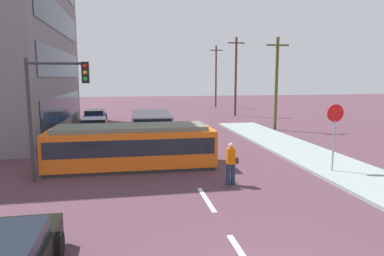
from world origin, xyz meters
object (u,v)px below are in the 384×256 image
(city_bus, at_px, (151,124))
(utility_pole_mid, at_px, (276,82))
(parked_sedan_far, at_px, (94,126))
(utility_pole_far, at_px, (236,75))
(streetcar_tram, at_px, (132,146))
(utility_pole_distant, at_px, (216,75))
(parked_sedan_mid, at_px, (80,141))
(traffic_light_mast, at_px, (54,97))
(parked_sedan_furthest, at_px, (95,116))
(pedestrian_crossing, at_px, (231,161))
(stop_sign, at_px, (335,124))

(city_bus, height_order, utility_pole_mid, utility_pole_mid)
(parked_sedan_far, distance_m, utility_pole_mid, 14.22)
(parked_sedan_far, relative_size, utility_pole_far, 0.50)
(streetcar_tram, relative_size, utility_pole_distant, 0.91)
(parked_sedan_mid, xyz_separation_m, parked_sedan_far, (0.24, 6.14, 0.00))
(streetcar_tram, bearing_deg, traffic_light_mast, -152.23)
(city_bus, xyz_separation_m, utility_pole_distant, (10.41, 23.24, 3.32))
(parked_sedan_furthest, distance_m, utility_pole_mid, 16.38)
(pedestrian_crossing, relative_size, parked_sedan_furthest, 0.41)
(parked_sedan_far, bearing_deg, city_bus, -35.39)
(parked_sedan_furthest, bearing_deg, utility_pole_mid, -26.59)
(parked_sedan_far, height_order, parked_sedan_furthest, same)
(city_bus, bearing_deg, streetcar_tram, -100.73)
(parked_sedan_far, bearing_deg, utility_pole_mid, -2.37)
(city_bus, distance_m, pedestrian_crossing, 10.93)
(utility_pole_mid, distance_m, utility_pole_far, 10.41)
(pedestrian_crossing, relative_size, parked_sedan_mid, 0.38)
(pedestrian_crossing, relative_size, utility_pole_mid, 0.23)
(stop_sign, bearing_deg, traffic_light_mast, 174.66)
(pedestrian_crossing, xyz_separation_m, utility_pole_distant, (8.04, 33.92, 3.40))
(streetcar_tram, distance_m, utility_pole_far, 23.12)
(city_bus, distance_m, utility_pole_mid, 10.49)
(parked_sedan_mid, distance_m, utility_pole_distant, 30.54)
(parked_sedan_far, bearing_deg, traffic_light_mast, -91.85)
(streetcar_tram, relative_size, traffic_light_mast, 1.55)
(streetcar_tram, distance_m, traffic_light_mast, 4.12)
(streetcar_tram, xyz_separation_m, utility_pole_far, (11.25, 19.92, 3.31))
(pedestrian_crossing, distance_m, utility_pole_far, 24.73)
(streetcar_tram, relative_size, parked_sedan_mid, 1.72)
(utility_pole_distant, bearing_deg, parked_sedan_far, -125.17)
(utility_pole_distant, bearing_deg, utility_pole_mid, -91.45)
(streetcar_tram, bearing_deg, parked_sedan_furthest, 100.58)
(streetcar_tram, height_order, utility_pole_far, utility_pole_far)
(streetcar_tram, xyz_separation_m, utility_pole_mid, (11.25, 9.53, 2.74))
(utility_pole_mid, xyz_separation_m, utility_pole_distant, (0.53, 20.99, 0.58))
(utility_pole_far, bearing_deg, city_bus, -127.97)
(utility_pole_mid, distance_m, utility_pole_distant, 21.00)
(stop_sign, distance_m, utility_pole_far, 22.83)
(traffic_light_mast, relative_size, utility_pole_mid, 0.68)
(traffic_light_mast, bearing_deg, pedestrian_crossing, -15.23)
(utility_pole_far, bearing_deg, utility_pole_mid, -89.98)
(parked_sedan_furthest, bearing_deg, pedestrian_crossing, -71.17)
(parked_sedan_far, bearing_deg, utility_pole_distant, 54.83)
(pedestrian_crossing, relative_size, stop_sign, 0.58)
(utility_pole_far, bearing_deg, parked_sedan_far, -144.67)
(parked_sedan_furthest, xyz_separation_m, utility_pole_far, (14.37, 3.19, 3.71))
(streetcar_tram, relative_size, pedestrian_crossing, 4.54)
(streetcar_tram, distance_m, parked_sedan_far, 10.44)
(traffic_light_mast, bearing_deg, utility_pole_mid, 37.95)
(utility_pole_mid, bearing_deg, parked_sedan_furthest, 153.41)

